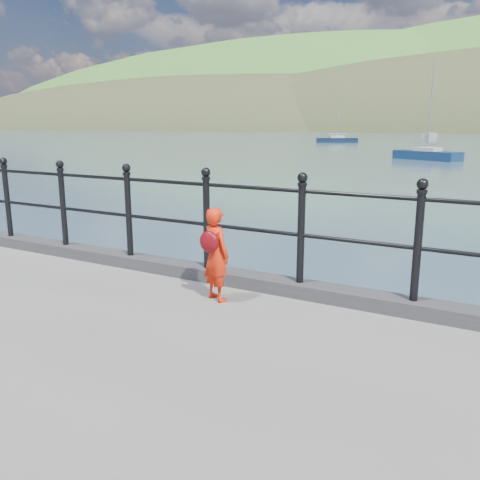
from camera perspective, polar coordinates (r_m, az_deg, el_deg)
The scene contains 7 objects.
ground at distance 6.39m, azimuth 1.86°, elevation -13.43°, with size 600.00×600.00×0.00m, color #2D4251.
kerb at distance 5.87m, azimuth 1.26°, elevation -4.56°, with size 60.00×0.30×0.15m, color #28282B.
railing at distance 5.68m, azimuth 1.30°, elevation 2.66°, with size 18.11×0.11×1.20m.
child at distance 5.32m, azimuth -2.75°, elevation -1.53°, with size 0.43×0.37×1.00m.
launch_white at distance 67.97m, azimuth 20.50°, elevation 10.56°, with size 1.82×4.84×1.87m, color white.
sailboat_port at distance 43.53m, azimuth 20.24°, elevation 8.89°, with size 5.59×3.90×7.89m.
sailboat_left at distance 79.73m, azimuth 10.83°, elevation 10.95°, with size 6.19×4.58×8.60m.
Camera 1 is at (2.62, -5.09, 2.84)m, focal length 38.00 mm.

